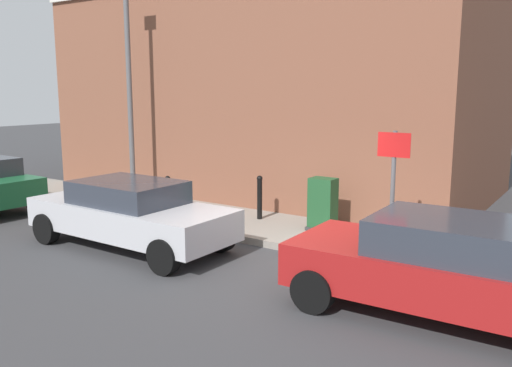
% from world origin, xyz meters
% --- Properties ---
extents(ground, '(80.00, 80.00, 0.00)m').
position_xyz_m(ground, '(0.00, 0.00, 0.00)').
color(ground, '#38383A').
extents(sidewalk, '(2.28, 30.00, 0.15)m').
position_xyz_m(sidewalk, '(2.06, 6.00, 0.07)').
color(sidewalk, gray).
rests_on(sidewalk, ground).
extents(corner_building, '(7.45, 12.58, 9.09)m').
position_xyz_m(corner_building, '(6.87, 4.29, 4.55)').
color(corner_building, brown).
rests_on(corner_building, ground).
extents(car_red, '(1.98, 4.39, 1.43)m').
position_xyz_m(car_red, '(-0.48, -2.91, 0.75)').
color(car_red, maroon).
rests_on(car_red, ground).
extents(car_silver, '(1.84, 4.47, 1.37)m').
position_xyz_m(car_silver, '(-0.57, 3.29, 0.72)').
color(car_silver, '#B7B7BC').
rests_on(car_silver, ground).
extents(utility_cabinet, '(0.46, 0.61, 1.15)m').
position_xyz_m(utility_cabinet, '(2.31, 0.43, 0.68)').
color(utility_cabinet, '#1E4C28').
rests_on(utility_cabinet, sidewalk).
extents(bollard_near_cabinet, '(0.14, 0.14, 1.04)m').
position_xyz_m(bollard_near_cabinet, '(2.41, 2.13, 0.70)').
color(bollard_near_cabinet, black).
rests_on(bollard_near_cabinet, sidewalk).
extents(bollard_far_kerb, '(0.14, 0.14, 1.04)m').
position_xyz_m(bollard_far_kerb, '(1.17, 3.89, 0.70)').
color(bollard_far_kerb, black).
rests_on(bollard_far_kerb, sidewalk).
extents(street_sign, '(0.08, 0.60, 2.30)m').
position_xyz_m(street_sign, '(1.38, -1.43, 1.66)').
color(street_sign, '#59595B').
rests_on(street_sign, sidewalk).
extents(lamppost, '(0.20, 0.44, 5.72)m').
position_xyz_m(lamppost, '(2.32, 6.28, 3.30)').
color(lamppost, '#59595B').
rests_on(lamppost, sidewalk).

